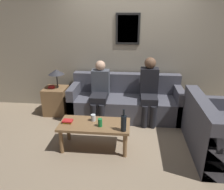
{
  "coord_description": "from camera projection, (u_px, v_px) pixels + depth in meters",
  "views": [
    {
      "loc": [
        0.13,
        -3.62,
        2.03
      ],
      "look_at": [
        -0.21,
        -0.14,
        0.68
      ],
      "focal_mm": 35.0,
      "sensor_mm": 36.0,
      "label": 1
    }
  ],
  "objects": [
    {
      "name": "wall_back",
      "position": [
        127.0,
        49.0,
        4.48
      ],
      "size": [
        9.0,
        0.08,
        2.6
      ],
      "color": "#9E937F",
      "rests_on": "ground_plane"
    },
    {
      "name": "couch_side",
      "position": [
        215.0,
        134.0,
        3.29
      ],
      "size": [
        0.8,
        1.41,
        0.83
      ],
      "rotation": [
        0.0,
        0.0,
        1.57
      ],
      "color": "#4C4C56",
      "rests_on": "ground_plane"
    },
    {
      "name": "wine_bottle",
      "position": [
        124.0,
        123.0,
        3.09
      ],
      "size": [
        0.08,
        0.08,
        0.33
      ],
      "color": "black",
      "rests_on": "coffee_table"
    },
    {
      "name": "drinking_glass",
      "position": [
        93.0,
        118.0,
        3.4
      ],
      "size": [
        0.08,
        0.08,
        0.1
      ],
      "color": "silver",
      "rests_on": "coffee_table"
    },
    {
      "name": "book_stack",
      "position": [
        68.0,
        121.0,
        3.35
      ],
      "size": [
        0.16,
        0.12,
        0.04
      ],
      "color": "gold",
      "rests_on": "coffee_table"
    },
    {
      "name": "soda_can",
      "position": [
        100.0,
        123.0,
        3.23
      ],
      "size": [
        0.07,
        0.07,
        0.12
      ],
      "color": "#197A38",
      "rests_on": "coffee_table"
    },
    {
      "name": "ground_plane",
      "position": [
        124.0,
        126.0,
        4.1
      ],
      "size": [
        16.0,
        16.0,
        0.0
      ],
      "primitive_type": "plane",
      "color": "gray"
    },
    {
      "name": "coffee_table",
      "position": [
        95.0,
        127.0,
        3.35
      ],
      "size": [
        1.08,
        0.5,
        0.42
      ],
      "color": "olive",
      "rests_on": "ground_plane"
    },
    {
      "name": "person_left",
      "position": [
        100.0,
        89.0,
        4.23
      ],
      "size": [
        0.34,
        0.63,
        1.15
      ],
      "color": "black",
      "rests_on": "ground_plane"
    },
    {
      "name": "couch_main",
      "position": [
        125.0,
        102.0,
        4.44
      ],
      "size": [
        2.2,
        0.8,
        0.83
      ],
      "color": "#4C4C56",
      "rests_on": "ground_plane"
    },
    {
      "name": "side_table_with_lamp",
      "position": [
        56.0,
        98.0,
        4.54
      ],
      "size": [
        0.46,
        0.46,
        0.95
      ],
      "color": "olive",
      "rests_on": "ground_plane"
    },
    {
      "name": "person_right",
      "position": [
        149.0,
        88.0,
        4.14
      ],
      "size": [
        0.34,
        0.6,
        1.23
      ],
      "color": "black",
      "rests_on": "ground_plane"
    }
  ]
}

